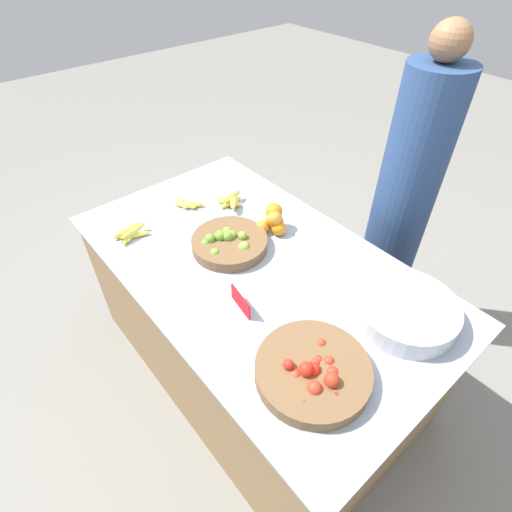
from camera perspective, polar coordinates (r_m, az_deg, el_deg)
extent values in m
plane|color=gray|center=(2.39, 0.00, -15.06)|extent=(12.00, 12.00, 0.00)
cube|color=olive|center=(2.08, 0.00, -9.25)|extent=(1.69, 0.98, 0.77)
cube|color=#99A8BC|center=(1.79, 0.00, -1.33)|extent=(1.76, 1.02, 0.01)
cylinder|color=brown|center=(1.86, -3.79, 1.86)|extent=(0.35, 0.35, 0.05)
sphere|color=#89BC42|center=(1.84, -1.97, 2.95)|extent=(0.04, 0.04, 0.04)
sphere|color=#89BC42|center=(1.85, -3.40, 3.13)|extent=(0.04, 0.04, 0.04)
sphere|color=#6BA333|center=(1.84, -5.15, 2.89)|extent=(0.05, 0.05, 0.05)
sphere|color=#7AB238|center=(1.85, -7.00, 1.51)|extent=(0.04, 0.04, 0.04)
sphere|color=#7AB238|center=(1.87, -4.11, 3.54)|extent=(0.04, 0.04, 0.04)
sphere|color=#7AB238|center=(1.78, -5.87, 0.45)|extent=(0.04, 0.04, 0.04)
sphere|color=#89BC42|center=(1.80, -1.57, 1.34)|extent=(0.05, 0.05, 0.05)
sphere|color=#6BA333|center=(1.84, -6.59, 2.46)|extent=(0.05, 0.05, 0.05)
sphere|color=#6BA333|center=(1.84, -7.22, 1.78)|extent=(0.04, 0.04, 0.04)
sphere|color=#6BA333|center=(1.84, -4.05, 2.82)|extent=(0.05, 0.05, 0.05)
cylinder|color=brown|center=(1.42, 8.10, -15.95)|extent=(0.40, 0.40, 0.05)
sphere|color=red|center=(1.40, 4.25, -16.27)|extent=(0.04, 0.04, 0.04)
sphere|color=red|center=(1.42, 10.43, -16.24)|extent=(0.05, 0.05, 0.05)
sphere|color=red|center=(1.39, 8.13, -15.81)|extent=(0.05, 0.05, 0.05)
sphere|color=red|center=(1.42, 10.34, -14.59)|extent=(0.04, 0.04, 0.04)
sphere|color=red|center=(1.38, 4.67, -15.20)|extent=(0.04, 0.04, 0.04)
sphere|color=red|center=(1.37, 7.18, -15.73)|extent=(0.05, 0.05, 0.05)
sphere|color=red|center=(1.39, 5.66, -16.69)|extent=(0.05, 0.05, 0.05)
sphere|color=red|center=(1.44, 9.15, -15.23)|extent=(0.05, 0.05, 0.05)
sphere|color=red|center=(1.40, 7.18, -15.43)|extent=(0.04, 0.04, 0.04)
sphere|color=red|center=(1.43, 8.84, -14.55)|extent=(0.04, 0.04, 0.04)
sphere|color=red|center=(1.38, 11.29, -19.21)|extent=(0.05, 0.05, 0.05)
sphere|color=red|center=(1.39, 5.86, -17.62)|extent=(0.04, 0.04, 0.04)
sphere|color=red|center=(1.41, 8.36, -15.00)|extent=(0.04, 0.04, 0.04)
sphere|color=red|center=(1.36, 8.34, -18.21)|extent=(0.05, 0.05, 0.05)
sphere|color=red|center=(1.41, 10.81, -16.10)|extent=(0.05, 0.05, 0.05)
sphere|color=red|center=(1.46, 9.28, -12.24)|extent=(0.04, 0.04, 0.04)
sphere|color=red|center=(1.36, 10.78, -17.02)|extent=(0.05, 0.05, 0.05)
sphere|color=red|center=(1.37, 8.45, -19.05)|extent=(0.04, 0.04, 0.04)
sphere|color=red|center=(1.35, 6.84, -20.34)|extent=(0.05, 0.05, 0.05)
sphere|color=red|center=(1.43, 5.16, -14.39)|extent=(0.05, 0.05, 0.05)
sphere|color=orange|center=(1.93, 3.28, 3.96)|extent=(0.07, 0.07, 0.07)
sphere|color=orange|center=(1.98, 2.23, 5.01)|extent=(0.07, 0.07, 0.07)
sphere|color=orange|center=(1.97, 2.86, 4.97)|extent=(0.08, 0.08, 0.08)
sphere|color=orange|center=(1.94, 0.85, 4.13)|extent=(0.07, 0.07, 0.07)
sphere|color=orange|center=(1.91, 2.65, 5.47)|extent=(0.07, 0.07, 0.07)
sphere|color=orange|center=(1.93, 2.58, 6.37)|extent=(0.08, 0.08, 0.08)
cylinder|color=silver|center=(1.64, 20.61, -7.34)|extent=(0.39, 0.39, 0.09)
cube|color=red|center=(1.58, -2.22, -6.52)|extent=(0.14, 0.03, 0.08)
ellipsoid|color=#EFDB4C|center=(2.17, -10.58, 7.48)|extent=(0.12, 0.06, 0.03)
ellipsoid|color=#EFDB4C|center=(2.15, -9.13, 7.37)|extent=(0.11, 0.11, 0.03)
ellipsoid|color=#EFDB4C|center=(2.15, -10.02, 7.19)|extent=(0.12, 0.10, 0.03)
ellipsoid|color=#EFDB4C|center=(2.16, -9.87, 7.42)|extent=(0.13, 0.06, 0.04)
ellipsoid|color=#EFDB4C|center=(2.14, -3.62, 7.62)|extent=(0.03, 0.14, 0.03)
ellipsoid|color=#EFDB4C|center=(2.15, -3.51, 7.72)|extent=(0.15, 0.10, 0.03)
ellipsoid|color=#EFDB4C|center=(2.15, -4.28, 7.78)|extent=(0.16, 0.07, 0.03)
ellipsoid|color=#EFDB4C|center=(2.14, -3.83, 7.66)|extent=(0.14, 0.10, 0.03)
ellipsoid|color=#EFDB4C|center=(2.09, -3.25, 7.68)|extent=(0.11, 0.10, 0.03)
ellipsoid|color=#EFDB4C|center=(2.14, -3.53, 8.51)|extent=(0.06, 0.14, 0.04)
ellipsoid|color=#EFDB4C|center=(2.01, -16.89, 2.87)|extent=(0.08, 0.15, 0.03)
ellipsoid|color=#EFDB4C|center=(2.02, -17.60, 3.07)|extent=(0.12, 0.10, 0.03)
ellipsoid|color=#EFDB4C|center=(2.01, -17.72, 2.63)|extent=(0.10, 0.11, 0.03)
ellipsoid|color=#EFDB4C|center=(2.04, -17.94, 3.46)|extent=(0.06, 0.16, 0.03)
ellipsoid|color=#EFDB4C|center=(2.03, -17.70, 3.25)|extent=(0.13, 0.10, 0.03)
ellipsoid|color=#EFDB4C|center=(2.01, -17.76, 3.62)|extent=(0.04, 0.16, 0.03)
ellipsoid|color=#EFDB4C|center=(2.00, -17.11, 3.48)|extent=(0.06, 0.15, 0.03)
cylinder|color=navy|center=(2.23, 19.66, 5.24)|extent=(0.29, 0.29, 1.52)
sphere|color=#896042|center=(1.89, 26.04, 25.94)|extent=(0.16, 0.16, 0.16)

